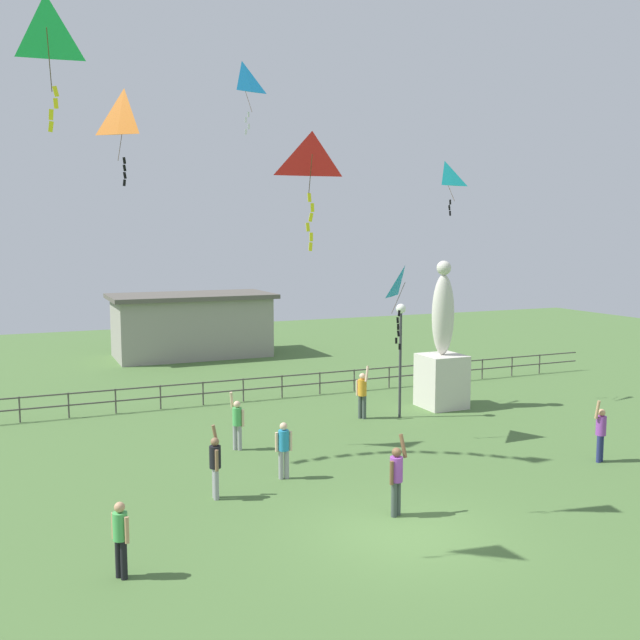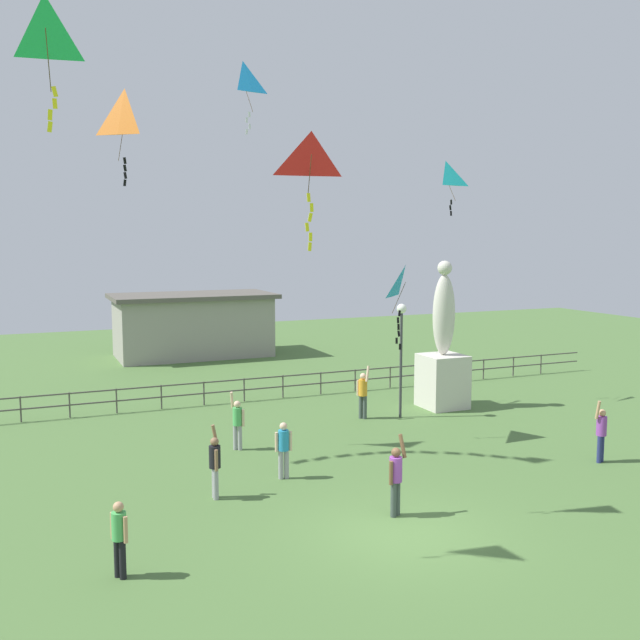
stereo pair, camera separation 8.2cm
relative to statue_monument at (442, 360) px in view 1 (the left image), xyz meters
The scene contains 18 objects.
ground_plane 12.58m from the statue_monument, 126.72° to the right, with size 80.00×80.00×0.00m, color #4C7038.
statue_monument is the anchor object (origin of this frame).
lamppost 2.75m from the statue_monument, 161.47° to the right, with size 0.36×0.36×4.24m.
person_0 16.72m from the statue_monument, 144.74° to the right, with size 0.29×0.41×1.55m.
person_1 10.29m from the statue_monument, 147.86° to the right, with size 0.48×0.29×1.59m.
person_3 11.53m from the statue_monument, 128.38° to the right, with size 0.53×0.33×1.97m.
person_4 3.81m from the statue_monument, behind, with size 0.38×0.53×2.00m.
person_5 12.49m from the statue_monument, 150.21° to the right, with size 0.31×0.49×1.88m.
person_6 9.41m from the statue_monument, 165.52° to the right, with size 0.41×0.42×1.85m.
person_7 7.85m from the statue_monument, 86.38° to the right, with size 0.50×0.30×1.89m.
kite_0 7.28m from the statue_monument, 58.75° to the left, with size 1.07×1.01×2.09m.
kite_1 13.16m from the statue_monument, 154.07° to the left, with size 1.06×1.18×2.70m.
kite_2 6.07m from the statue_monument, 137.19° to the right, with size 1.15×1.17×2.74m.
kite_3 19.18m from the statue_monument, 147.77° to the right, with size 0.99×1.08×2.30m.
kite_4 14.67m from the statue_monument, behind, with size 1.13×1.03×2.88m.
kite_5 14.11m from the statue_monument, 136.78° to the right, with size 1.19×0.66×2.61m.
waterfront_railing 8.83m from the statue_monument, 152.57° to the left, with size 36.05×0.06×0.95m.
pavilion_building 17.17m from the statue_monument, 111.04° to the left, with size 8.92×4.80×3.52m.
Camera 1 is at (-7.92, -13.42, 6.63)m, focal length 40.05 mm.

